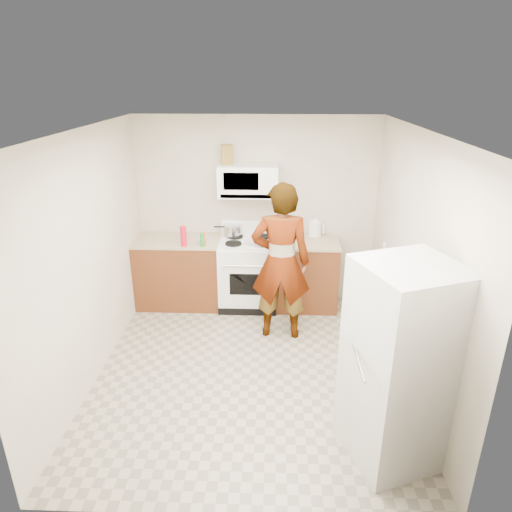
{
  "coord_description": "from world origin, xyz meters",
  "views": [
    {
      "loc": [
        0.21,
        -4.14,
        2.96
      ],
      "look_at": [
        0.04,
        0.55,
        1.09
      ],
      "focal_mm": 32.0,
      "sensor_mm": 36.0,
      "label": 1
    }
  ],
  "objects_px": {
    "gas_range": "(248,272)",
    "person": "(281,262)",
    "microwave": "(248,181)",
    "fridge": "(400,365)",
    "kettle": "(315,229)",
    "saucepan": "(233,230)"
  },
  "relations": [
    {
      "from": "microwave",
      "to": "person",
      "type": "bearing_deg",
      "value": -64.86
    },
    {
      "from": "gas_range",
      "to": "fridge",
      "type": "relative_size",
      "value": 0.66
    },
    {
      "from": "fridge",
      "to": "kettle",
      "type": "bearing_deg",
      "value": 77.84
    },
    {
      "from": "saucepan",
      "to": "kettle",
      "type": "bearing_deg",
      "value": 2.73
    },
    {
      "from": "person",
      "to": "saucepan",
      "type": "height_order",
      "value": "person"
    },
    {
      "from": "gas_range",
      "to": "fridge",
      "type": "xyz_separation_m",
      "value": [
        1.33,
        -2.6,
        0.36
      ]
    },
    {
      "from": "person",
      "to": "fridge",
      "type": "relative_size",
      "value": 1.11
    },
    {
      "from": "microwave",
      "to": "kettle",
      "type": "height_order",
      "value": "microwave"
    },
    {
      "from": "microwave",
      "to": "fridge",
      "type": "height_order",
      "value": "microwave"
    },
    {
      "from": "microwave",
      "to": "person",
      "type": "xyz_separation_m",
      "value": [
        0.42,
        -0.89,
        -0.76
      ]
    },
    {
      "from": "kettle",
      "to": "saucepan",
      "type": "xyz_separation_m",
      "value": [
        -1.1,
        -0.05,
        -0.02
      ]
    },
    {
      "from": "person",
      "to": "fridge",
      "type": "xyz_separation_m",
      "value": [
        0.91,
        -1.84,
        -0.09
      ]
    },
    {
      "from": "gas_range",
      "to": "microwave",
      "type": "bearing_deg",
      "value": 90.0
    },
    {
      "from": "microwave",
      "to": "kettle",
      "type": "bearing_deg",
      "value": 6.3
    },
    {
      "from": "kettle",
      "to": "person",
      "type": "bearing_deg",
      "value": -109.67
    },
    {
      "from": "microwave",
      "to": "kettle",
      "type": "relative_size",
      "value": 3.87
    },
    {
      "from": "person",
      "to": "fridge",
      "type": "distance_m",
      "value": 2.05
    },
    {
      "from": "gas_range",
      "to": "person",
      "type": "relative_size",
      "value": 0.6
    },
    {
      "from": "gas_range",
      "to": "microwave",
      "type": "height_order",
      "value": "microwave"
    },
    {
      "from": "fridge",
      "to": "saucepan",
      "type": "height_order",
      "value": "fridge"
    },
    {
      "from": "microwave",
      "to": "saucepan",
      "type": "xyz_separation_m",
      "value": [
        -0.21,
        0.05,
        -0.68
      ]
    },
    {
      "from": "fridge",
      "to": "kettle",
      "type": "xyz_separation_m",
      "value": [
        -0.43,
        2.83,
        0.18
      ]
    }
  ]
}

